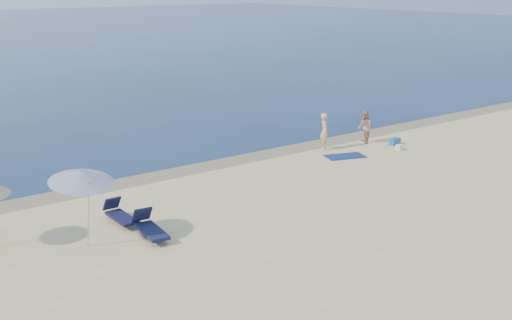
{
  "coord_description": "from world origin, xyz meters",
  "views": [
    {
      "loc": [
        -16.65,
        -3.76,
        7.99
      ],
      "look_at": [
        -1.77,
        16.0,
        1.0
      ],
      "focal_mm": 45.0,
      "sensor_mm": 36.0,
      "label": 1
    }
  ],
  "objects_px": {
    "person_right": "(365,127)",
    "person_left": "(325,131)",
    "blue_cooler": "(395,141)",
    "umbrella_near": "(81,177)"
  },
  "relations": [
    {
      "from": "person_left",
      "to": "umbrella_near",
      "type": "relative_size",
      "value": 0.7
    },
    {
      "from": "person_left",
      "to": "umbrella_near",
      "type": "height_order",
      "value": "umbrella_near"
    },
    {
      "from": "person_left",
      "to": "blue_cooler",
      "type": "distance_m",
      "value": 3.81
    },
    {
      "from": "person_right",
      "to": "person_left",
      "type": "bearing_deg",
      "value": -65.13
    },
    {
      "from": "person_right",
      "to": "umbrella_near",
      "type": "bearing_deg",
      "value": -45.82
    },
    {
      "from": "person_left",
      "to": "person_right",
      "type": "distance_m",
      "value": 2.5
    },
    {
      "from": "person_left",
      "to": "blue_cooler",
      "type": "xyz_separation_m",
      "value": [
        3.44,
        -1.46,
        -0.73
      ]
    },
    {
      "from": "person_left",
      "to": "person_right",
      "type": "relative_size",
      "value": 1.09
    },
    {
      "from": "blue_cooler",
      "to": "umbrella_near",
      "type": "xyz_separation_m",
      "value": [
        -17.31,
        -2.62,
        2.04
      ]
    },
    {
      "from": "umbrella_near",
      "to": "person_left",
      "type": "bearing_deg",
      "value": 12.2
    }
  ]
}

